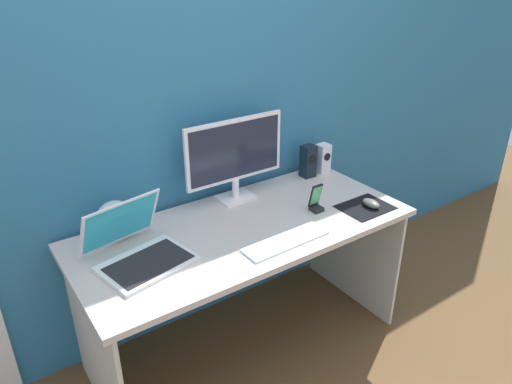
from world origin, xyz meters
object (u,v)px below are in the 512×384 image
at_px(mouse, 371,203).
at_px(phone_in_dock, 316,201).
at_px(monitor, 235,155).
at_px(fishbowl, 116,220).
at_px(speaker_near_monitor, 308,161).
at_px(keyboard_external, 286,241).
at_px(speaker_right, 323,158).
at_px(laptop, 138,249).

distance_m(mouse, phone_in_dock, 0.28).
height_order(monitor, mouse, monitor).
xyz_separation_m(fishbowl, mouse, (1.11, -0.45, -0.06)).
xyz_separation_m(speaker_near_monitor, mouse, (0.01, -0.46, -0.07)).
relative_size(keyboard_external, mouse, 4.01).
bearing_deg(fishbowl, speaker_right, 0.53).
bearing_deg(laptop, monitor, 21.10).
relative_size(speaker_right, mouse, 1.65).
relative_size(monitor, keyboard_external, 1.34).
bearing_deg(phone_in_dock, keyboard_external, -153.66).
xyz_separation_m(speaker_near_monitor, keyboard_external, (-0.53, -0.48, -0.09)).
bearing_deg(keyboard_external, fishbowl, 139.43).
bearing_deg(speaker_near_monitor, speaker_right, -0.01).
xyz_separation_m(monitor, fishbowl, (-0.62, -0.01, -0.16)).
xyz_separation_m(laptop, phone_in_dock, (0.87, -0.09, -0.00)).
bearing_deg(fishbowl, phone_in_dock, -20.25).
distance_m(speaker_right, mouse, 0.48).
distance_m(fishbowl, phone_in_dock, 0.93).
bearing_deg(keyboard_external, speaker_right, 35.58).
bearing_deg(monitor, phone_in_dock, -53.00).
bearing_deg(keyboard_external, phone_in_dock, 25.06).
height_order(mouse, phone_in_dock, phone_in_dock).
distance_m(speaker_near_monitor, fishbowl, 1.10).
bearing_deg(speaker_near_monitor, fishbowl, -179.42).
height_order(speaker_near_monitor, laptop, laptop).
distance_m(laptop, mouse, 1.13).
xyz_separation_m(monitor, speaker_near_monitor, (0.48, 0.00, -0.15)).
distance_m(monitor, speaker_near_monitor, 0.50).
xyz_separation_m(speaker_right, speaker_near_monitor, (-0.11, 0.00, 0.01)).
xyz_separation_m(monitor, speaker_right, (0.59, 0.00, -0.15)).
height_order(monitor, phone_in_dock, monitor).
xyz_separation_m(speaker_right, keyboard_external, (-0.64, -0.48, -0.08)).
xyz_separation_m(speaker_right, fishbowl, (-1.21, -0.01, -0.00)).
relative_size(fishbowl, keyboard_external, 0.42).
bearing_deg(keyboard_external, mouse, 0.41).
bearing_deg(mouse, monitor, 139.70).
height_order(fishbowl, keyboard_external, fishbowl).
height_order(monitor, keyboard_external, monitor).
xyz_separation_m(laptop, fishbowl, (-0.00, 0.23, 0.03)).
distance_m(laptop, keyboard_external, 0.62).
bearing_deg(speaker_near_monitor, phone_in_dock, -124.97).
height_order(monitor, speaker_right, monitor).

